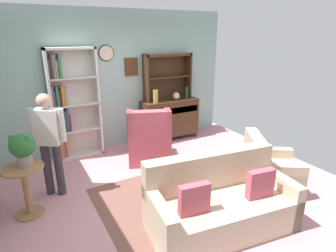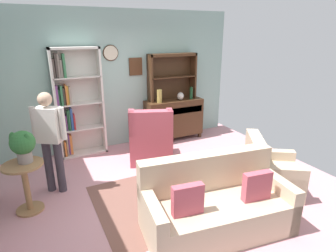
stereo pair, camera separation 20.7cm
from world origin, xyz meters
TOP-DOWN VIEW (x-y plane):
  - ground_plane at (0.00, 0.00)m, footprint 5.40×4.60m
  - wall_back at (-0.00, 2.13)m, footprint 5.00×0.09m
  - area_rug at (0.20, -0.30)m, footprint 2.78×1.70m
  - bookshelf at (-1.04, 1.94)m, footprint 0.90×0.30m
  - sideboard at (1.07, 1.86)m, footprint 1.30×0.45m
  - sideboard_hutch at (1.07, 1.97)m, footprint 1.10×0.26m
  - vase_tall at (0.68, 1.78)m, footprint 0.11×0.11m
  - vase_round at (1.20, 1.79)m, footprint 0.15×0.15m
  - bottle_wine at (1.46, 1.77)m, footprint 0.07×0.07m
  - couch_floral at (0.09, -1.14)m, footprint 1.90×1.08m
  - armchair_floral at (1.35, -0.79)m, footprint 1.06×1.05m
  - wingback_chair at (0.14, 1.01)m, footprint 1.01×1.02m
  - plant_stand at (-2.00, 0.29)m, footprint 0.52×0.52m
  - potted_plant_large at (-1.95, 0.33)m, footprint 0.32×0.32m
  - person_reading at (-1.60, 0.67)m, footprint 0.48×0.35m
  - coffee_table at (0.15, -0.42)m, footprint 0.80×0.50m
  - book_stack at (0.08, -0.41)m, footprint 0.21×0.15m

SIDE VIEW (x-z plane):
  - ground_plane at x=0.00m, z-range -0.02..0.00m
  - area_rug at x=0.20m, z-range 0.00..0.01m
  - armchair_floral at x=1.35m, z-range -0.15..0.73m
  - couch_floral at x=0.09m, z-range -0.14..0.76m
  - coffee_table at x=0.15m, z-range 0.14..0.56m
  - wingback_chair at x=0.14m, z-range -0.14..0.91m
  - plant_stand at x=-2.00m, z-range 0.08..0.79m
  - book_stack at x=0.08m, z-range 0.42..0.52m
  - sideboard at x=1.07m, z-range 0.05..0.97m
  - person_reading at x=-1.60m, z-range 0.13..1.69m
  - potted_plant_large at x=-1.95m, z-range 0.75..1.18m
  - vase_round at x=1.20m, z-range 0.92..1.09m
  - bookshelf at x=-1.04m, z-range -0.01..2.09m
  - bottle_wine at x=1.46m, z-range 0.92..1.19m
  - vase_tall at x=0.68m, z-range 0.92..1.20m
  - wall_back at x=0.00m, z-range 0.00..2.80m
  - sideboard_hutch at x=1.07m, z-range 1.06..2.06m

